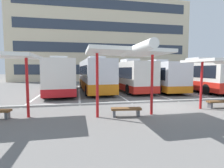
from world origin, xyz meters
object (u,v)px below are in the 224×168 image
(coach_bus_4, at_px, (188,75))
(bench_1, at_px, (126,110))
(coach_bus_0, at_px, (60,76))
(coach_bus_1, at_px, (94,76))
(coach_bus_2, at_px, (125,76))
(bench_2, at_px, (221,102))
(coach_bus_3, at_px, (152,76))
(waiting_shelter_1, at_px, (127,53))

(coach_bus_4, relative_size, bench_1, 7.67)
(coach_bus_0, xyz_separation_m, coach_bus_1, (3.67, -0.08, -0.01))
(coach_bus_2, bearing_deg, coach_bus_4, -8.58)
(bench_2, bearing_deg, coach_bus_0, 137.12)
(coach_bus_0, distance_m, coach_bus_2, 7.43)
(coach_bus_1, distance_m, coach_bus_3, 7.14)
(coach_bus_2, xyz_separation_m, coach_bus_3, (3.35, 0.12, -0.02))
(waiting_shelter_1, distance_m, bench_1, 2.85)
(coach_bus_0, distance_m, coach_bus_4, 14.86)
(bench_1, bearing_deg, coach_bus_2, 74.78)
(coach_bus_0, relative_size, waiting_shelter_1, 2.34)
(coach_bus_0, xyz_separation_m, coach_bus_4, (14.86, -0.35, -0.02))
(bench_1, bearing_deg, coach_bus_3, 60.82)
(waiting_shelter_1, bearing_deg, coach_bus_2, 74.93)
(bench_1, bearing_deg, bench_2, 7.32)
(coach_bus_3, height_order, waiting_shelter_1, coach_bus_3)
(coach_bus_0, height_order, coach_bus_2, coach_bus_0)
(coach_bus_1, height_order, coach_bus_4, same)
(coach_bus_4, xyz_separation_m, waiting_shelter_1, (-10.59, -10.47, 1.50))
(coach_bus_1, xyz_separation_m, bench_1, (0.60, -10.62, -1.35))
(bench_2, bearing_deg, bench_1, -172.68)
(coach_bus_2, relative_size, bench_1, 7.53)
(coach_bus_1, relative_size, coach_bus_2, 0.88)
(coach_bus_4, distance_m, bench_1, 14.87)
(coach_bus_3, relative_size, coach_bus_4, 1.04)
(bench_1, xyz_separation_m, bench_2, (6.37, 0.82, 0.01))
(waiting_shelter_1, xyz_separation_m, bench_2, (6.37, 0.94, -2.84))
(waiting_shelter_1, bearing_deg, bench_2, 8.40)
(coach_bus_1, bearing_deg, waiting_shelter_1, -86.81)
(coach_bus_3, xyz_separation_m, bench_2, (-0.10, -10.77, -1.26))
(waiting_shelter_1, bearing_deg, bench_1, 90.00)
(coach_bus_4, height_order, bench_2, coach_bus_4)
(coach_bus_4, bearing_deg, bench_2, -113.88)
(coach_bus_1, xyz_separation_m, coach_bus_3, (7.07, 0.97, -0.08))
(coach_bus_2, bearing_deg, coach_bus_1, -167.06)
(coach_bus_2, distance_m, bench_2, 11.21)
(coach_bus_3, relative_size, bench_1, 7.94)
(coach_bus_2, relative_size, waiting_shelter_1, 2.40)
(coach_bus_2, relative_size, coach_bus_3, 0.95)
(coach_bus_0, bearing_deg, coach_bus_4, -1.35)
(coach_bus_3, bearing_deg, coach_bus_2, -177.96)
(coach_bus_3, bearing_deg, coach_bus_4, -16.83)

